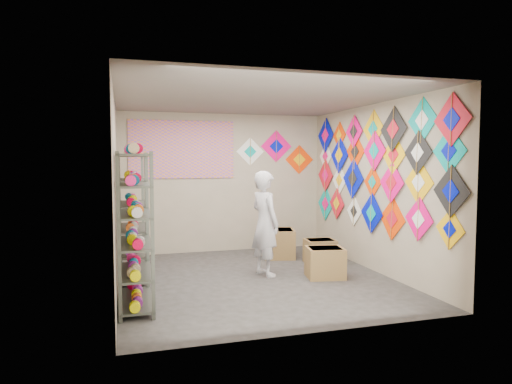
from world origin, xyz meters
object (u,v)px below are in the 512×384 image
object	(u,v)px
carton_b	(320,251)
carton_c	(279,243)
shelf_rack_front	(135,230)
shopkeeper	(265,223)
carton_a	(325,263)
shelf_rack_back	(132,217)

from	to	relation	value
carton_b	carton_c	bearing A→B (deg)	134.17
shelf_rack_front	carton_c	size ratio (longest dim) A/B	3.18
shopkeeper	carton_b	bearing A→B (deg)	-83.42
shopkeeper	carton_c	distance (m)	1.44
shelf_rack_front	carton_a	xyz separation A→B (m)	(2.83, 0.62, -0.72)
shelf_rack_back	carton_a	xyz separation A→B (m)	(2.83, -0.68, -0.72)
carton_a	carton_b	size ratio (longest dim) A/B	1.09
shelf_rack_back	shopkeeper	distance (m)	2.01
shelf_rack_front	shelf_rack_back	xyz separation A→B (m)	(0.00, 1.30, 0.00)
shopkeeper	carton_b	distance (m)	1.41
shelf_rack_front	shopkeeper	xyz separation A→B (m)	(1.99, 1.03, -0.13)
shelf_rack_back	carton_c	bearing A→B (deg)	18.68
shelf_rack_front	shelf_rack_back	bearing A→B (deg)	90.00
shopkeeper	shelf_rack_front	bearing A→B (deg)	100.81
carton_a	carton_c	world-z (taller)	carton_c
carton_b	carton_c	xyz separation A→B (m)	(-0.52, 0.66, 0.05)
shelf_rack_front	shopkeeper	bearing A→B (deg)	27.38
shopkeeper	carton_c	xyz separation A→B (m)	(0.65, 1.16, -0.56)
carton_a	carton_b	bearing A→B (deg)	80.48
shelf_rack_front	carton_a	size ratio (longest dim) A/B	3.43
carton_a	carton_c	distance (m)	1.58
shelf_rack_front	carton_a	world-z (taller)	shelf_rack_front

